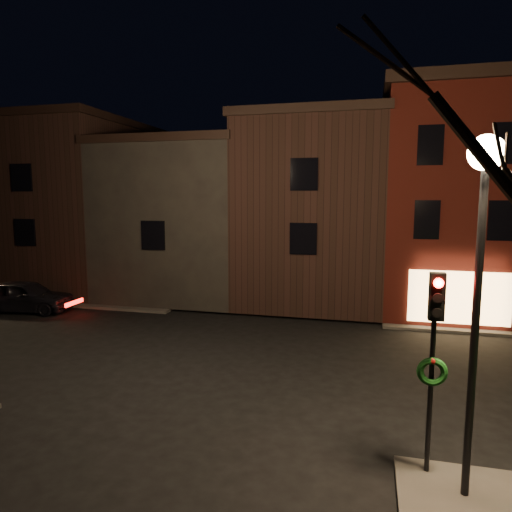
{
  "coord_description": "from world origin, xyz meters",
  "views": [
    {
      "loc": [
        4.36,
        -14.48,
        5.58
      ],
      "look_at": [
        -0.06,
        3.08,
        3.2
      ],
      "focal_mm": 32.0,
      "sensor_mm": 36.0,
      "label": 1
    }
  ],
  "objects": [
    {
      "name": "sidewalk_far_left",
      "position": [
        -20.0,
        20.0,
        0.06
      ],
      "size": [
        30.0,
        30.0,
        0.12
      ],
      "primitive_type": "cube",
      "color": "#2D2B28",
      "rests_on": "ground"
    },
    {
      "name": "traffic_signal",
      "position": [
        5.6,
        -5.51,
        2.81
      ],
      "size": [
        0.58,
        0.38,
        4.05
      ],
      "color": "black",
      "rests_on": "sidewalk_near_right"
    },
    {
      "name": "row_building_b",
      "position": [
        -5.75,
        10.5,
        4.33
      ],
      "size": [
        7.8,
        10.3,
        8.4
      ],
      "color": "black",
      "rests_on": "ground"
    },
    {
      "name": "row_building_c",
      "position": [
        -13.0,
        10.5,
        5.08
      ],
      "size": [
        7.3,
        10.3,
        9.9
      ],
      "color": "black",
      "rests_on": "ground"
    },
    {
      "name": "parked_car_a",
      "position": [
        -11.8,
        3.81,
        0.78
      ],
      "size": [
        4.75,
        2.42,
        1.55
      ],
      "primitive_type": "imported",
      "rotation": [
        0.0,
        0.0,
        1.7
      ],
      "color": "black",
      "rests_on": "ground"
    },
    {
      "name": "street_lamp_near",
      "position": [
        6.2,
        -6.0,
        5.18
      ],
      "size": [
        0.6,
        0.6,
        6.48
      ],
      "color": "black",
      "rests_on": "sidewalk_near_right"
    },
    {
      "name": "corner_building",
      "position": [
        8.0,
        9.47,
        5.4
      ],
      "size": [
        6.5,
        8.5,
        10.5
      ],
      "color": "#4D130D",
      "rests_on": "ground"
    },
    {
      "name": "ground",
      "position": [
        0.0,
        0.0,
        0.0
      ],
      "size": [
        120.0,
        120.0,
        0.0
      ],
      "primitive_type": "plane",
      "color": "black",
      "rests_on": "ground"
    },
    {
      "name": "row_building_a",
      "position": [
        1.5,
        10.5,
        4.83
      ],
      "size": [
        7.3,
        10.3,
        9.4
      ],
      "color": "black",
      "rests_on": "ground"
    }
  ]
}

